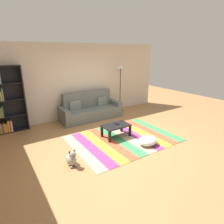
{
  "coord_description": "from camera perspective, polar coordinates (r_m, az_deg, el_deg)",
  "views": [
    {
      "loc": [
        -3.02,
        -4.04,
        2.42
      ],
      "look_at": [
        -0.01,
        0.53,
        0.65
      ],
      "focal_mm": 30.31,
      "sensor_mm": 36.0,
      "label": 1
    }
  ],
  "objects": [
    {
      "name": "coffee_table",
      "position": [
        5.53,
        1.21,
        -4.52
      ],
      "size": [
        0.79,
        0.5,
        0.36
      ],
      "color": "black",
      "rests_on": "rug"
    },
    {
      "name": "standing_lamp",
      "position": [
        7.73,
        2.55,
        11.72
      ],
      "size": [
        0.32,
        0.32,
        1.9
      ],
      "color": "black",
      "rests_on": "ground_plane"
    },
    {
      "name": "ground_plane",
      "position": [
        5.6,
        3.07,
        -7.73
      ],
      "size": [
        14.0,
        14.0,
        0.0
      ],
      "primitive_type": "plane",
      "color": "#9E7042"
    },
    {
      "name": "tv_remote",
      "position": [
        5.57,
        1.47,
        -3.57
      ],
      "size": [
        0.1,
        0.15,
        0.02
      ],
      "primitive_type": "cube",
      "rotation": [
        0.0,
        0.0,
        0.44
      ],
      "color": "black",
      "rests_on": "coffee_table"
    },
    {
      "name": "rug",
      "position": [
        5.53,
        3.33,
        -8.0
      ],
      "size": [
        2.9,
        2.14,
        0.01
      ],
      "color": "tan",
      "rests_on": "ground_plane"
    },
    {
      "name": "bookshelf",
      "position": [
        6.52,
        -29.68,
        2.82
      ],
      "size": [
        0.9,
        0.28,
        2.03
      ],
      "color": "black",
      "rests_on": "ground_plane"
    },
    {
      "name": "couch",
      "position": [
        7.09,
        -6.56,
        0.7
      ],
      "size": [
        2.26,
        0.8,
        1.0
      ],
      "color": "#59605B",
      "rests_on": "ground_plane"
    },
    {
      "name": "back_wall",
      "position": [
        7.33,
        -8.82,
        9.3
      ],
      "size": [
        6.8,
        0.1,
        2.7
      ],
      "primitive_type": "cube",
      "color": "beige",
      "rests_on": "ground_plane"
    },
    {
      "name": "pouf",
      "position": [
        5.22,
        10.81,
        -8.51
      ],
      "size": [
        0.56,
        0.44,
        0.23
      ],
      "primitive_type": "ellipsoid",
      "color": "white",
      "rests_on": "rug"
    },
    {
      "name": "dog",
      "position": [
        4.38,
        -12.12,
        -13.61
      ],
      "size": [
        0.22,
        0.35,
        0.4
      ],
      "color": "#9E998E",
      "rests_on": "ground_plane"
    }
  ]
}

